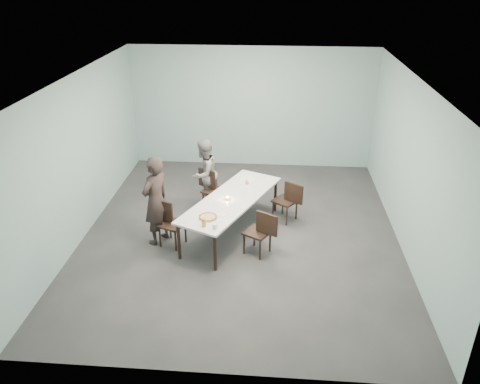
# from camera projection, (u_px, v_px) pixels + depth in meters

# --- Properties ---
(ground) EXTENTS (7.00, 7.00, 0.00)m
(ground) POSITION_uv_depth(u_px,v_px,m) (241.00, 233.00, 9.14)
(ground) COLOR #333335
(ground) RESTS_ON ground
(room_shell) EXTENTS (6.02, 7.02, 3.01)m
(room_shell) POSITION_uv_depth(u_px,v_px,m) (241.00, 134.00, 8.24)
(room_shell) COLOR #92B4B7
(room_shell) RESTS_ON ground
(table) EXTENTS (1.88, 2.74, 0.75)m
(table) POSITION_uv_depth(u_px,v_px,m) (231.00, 201.00, 8.84)
(table) COLOR white
(table) RESTS_ON ground
(chair_near_left) EXTENTS (0.65, 0.54, 0.87)m
(chair_near_left) POSITION_uv_depth(u_px,v_px,m) (168.00, 220.00, 8.58)
(chair_near_left) COLOR black
(chair_near_left) RESTS_ON ground
(chair_far_left) EXTENTS (0.64, 0.57, 0.87)m
(chair_far_left) POSITION_uv_depth(u_px,v_px,m) (211.00, 187.00, 9.83)
(chair_far_left) COLOR black
(chair_far_left) RESTS_ON ground
(chair_near_right) EXTENTS (0.64, 0.57, 0.87)m
(chair_near_right) POSITION_uv_depth(u_px,v_px,m) (261.00, 230.00, 8.25)
(chair_near_right) COLOR black
(chair_near_right) RESTS_ON ground
(chair_far_right) EXTENTS (0.63, 0.59, 0.87)m
(chair_far_right) POSITION_uv_depth(u_px,v_px,m) (289.00, 199.00, 9.35)
(chair_far_right) COLOR black
(chair_far_right) RESTS_ON ground
(diner_near) EXTENTS (0.66, 0.74, 1.71)m
(diner_near) POSITION_uv_depth(u_px,v_px,m) (156.00, 201.00, 8.50)
(diner_near) COLOR black
(diner_near) RESTS_ON ground
(diner_far) EXTENTS (0.82, 0.89, 1.48)m
(diner_far) POSITION_uv_depth(u_px,v_px,m) (204.00, 174.00, 9.88)
(diner_far) COLOR gray
(diner_far) RESTS_ON ground
(pizza) EXTENTS (0.34, 0.34, 0.04)m
(pizza) POSITION_uv_depth(u_px,v_px,m) (208.00, 217.00, 8.13)
(pizza) COLOR white
(pizza) RESTS_ON table
(side_plate) EXTENTS (0.18, 0.18, 0.01)m
(side_plate) POSITION_uv_depth(u_px,v_px,m) (221.00, 215.00, 8.24)
(side_plate) COLOR white
(side_plate) RESTS_ON table
(beer_glass) EXTENTS (0.08, 0.08, 0.15)m
(beer_glass) POSITION_uv_depth(u_px,v_px,m) (204.00, 223.00, 7.84)
(beer_glass) COLOR gold
(beer_glass) RESTS_ON table
(water_tumbler) EXTENTS (0.08, 0.08, 0.09)m
(water_tumbler) POSITION_uv_depth(u_px,v_px,m) (215.00, 226.00, 7.79)
(water_tumbler) COLOR silver
(water_tumbler) RESTS_ON table
(tealight) EXTENTS (0.06, 0.06, 0.05)m
(tealight) POSITION_uv_depth(u_px,v_px,m) (227.00, 199.00, 8.76)
(tealight) COLOR silver
(tealight) RESTS_ON table
(amber_tumbler) EXTENTS (0.07, 0.07, 0.08)m
(amber_tumbler) POSITION_uv_depth(u_px,v_px,m) (247.00, 182.00, 9.37)
(amber_tumbler) COLOR gold
(amber_tumbler) RESTS_ON table
(menu) EXTENTS (0.36, 0.32, 0.01)m
(menu) POSITION_uv_depth(u_px,v_px,m) (248.00, 179.00, 9.59)
(menu) COLOR silver
(menu) RESTS_ON table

